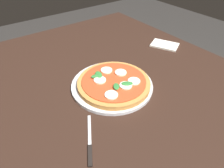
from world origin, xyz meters
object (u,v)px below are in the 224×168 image
Objects in this scene: pizza at (114,82)px; serving_tray at (112,85)px; knife at (90,145)px; napkin at (165,45)px; dining_table at (126,111)px.

serving_tray is at bearing -175.79° from pizza.
serving_tray is 0.27m from knife.
serving_tray is at bearing -75.75° from napkin.
knife is (0.28, -0.61, -0.00)m from napkin.
knife is (0.10, -0.22, 0.09)m from dining_table.
pizza is (0.01, 0.00, 0.02)m from serving_tray.
pizza is at bearing -74.39° from napkin.
dining_table is at bearing 114.76° from knife.
pizza is at bearing 128.45° from knife.
pizza is 0.43m from napkin.
napkin is (-0.18, 0.40, 0.09)m from dining_table.
knife reaches higher than dining_table.
pizza reaches higher than dining_table.
dining_table is 0.13m from pizza.
napkin is (-0.10, 0.41, -0.00)m from serving_tray.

